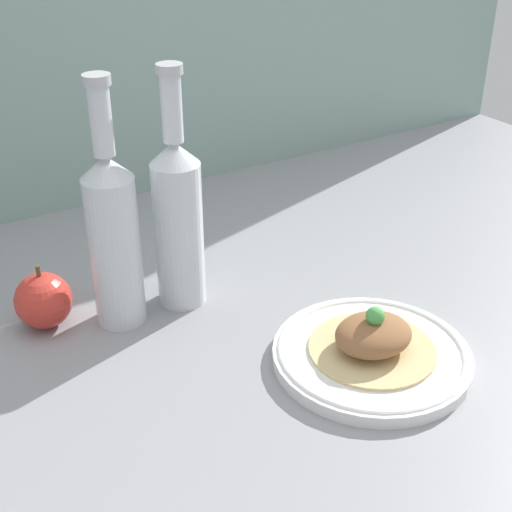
{
  "coord_description": "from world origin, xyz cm",
  "views": [
    {
      "loc": [
        -42.38,
        -60.28,
        52.8
      ],
      "look_at": [
        -3.05,
        3.31,
        11.31
      ],
      "focal_mm": 50.0,
      "sensor_mm": 36.0,
      "label": 1
    }
  ],
  "objects_px": {
    "plate": "(371,354)",
    "plated_food": "(373,337)",
    "cider_bottle_left": "(113,234)",
    "apple": "(43,300)",
    "cider_bottle_right": "(178,217)"
  },
  "relations": [
    {
      "from": "plate",
      "to": "plated_food",
      "type": "distance_m",
      "value": 0.02
    },
    {
      "from": "cider_bottle_left",
      "to": "plate",
      "type": "bearing_deg",
      "value": -48.1
    },
    {
      "from": "cider_bottle_left",
      "to": "apple",
      "type": "distance_m",
      "value": 0.13
    },
    {
      "from": "plated_food",
      "to": "apple",
      "type": "height_order",
      "value": "apple"
    },
    {
      "from": "plate",
      "to": "apple",
      "type": "xyz_separation_m",
      "value": [
        -0.31,
        0.28,
        0.03
      ]
    },
    {
      "from": "plated_food",
      "to": "cider_bottle_left",
      "type": "distance_m",
      "value": 0.34
    },
    {
      "from": "plate",
      "to": "apple",
      "type": "relative_size",
      "value": 2.72
    },
    {
      "from": "plate",
      "to": "cider_bottle_right",
      "type": "relative_size",
      "value": 0.74
    },
    {
      "from": "plate",
      "to": "plated_food",
      "type": "xyz_separation_m",
      "value": [
        -0.0,
        0.0,
        0.02
      ]
    },
    {
      "from": "cider_bottle_left",
      "to": "plated_food",
      "type": "bearing_deg",
      "value": -48.1
    },
    {
      "from": "plated_food",
      "to": "cider_bottle_left",
      "type": "height_order",
      "value": "cider_bottle_left"
    },
    {
      "from": "cider_bottle_left",
      "to": "apple",
      "type": "height_order",
      "value": "cider_bottle_left"
    },
    {
      "from": "plate",
      "to": "cider_bottle_left",
      "type": "xyz_separation_m",
      "value": [
        -0.22,
        0.24,
        0.12
      ]
    },
    {
      "from": "apple",
      "to": "plated_food",
      "type": "bearing_deg",
      "value": -42.53
    },
    {
      "from": "plated_food",
      "to": "cider_bottle_left",
      "type": "bearing_deg",
      "value": 131.9
    }
  ]
}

